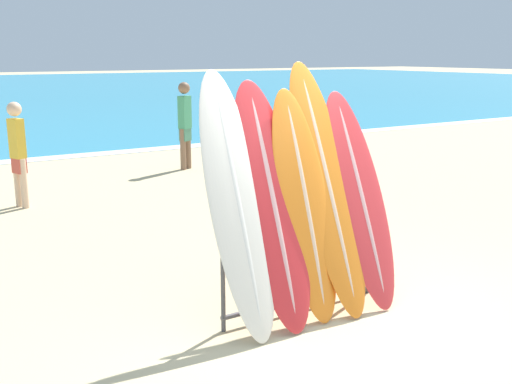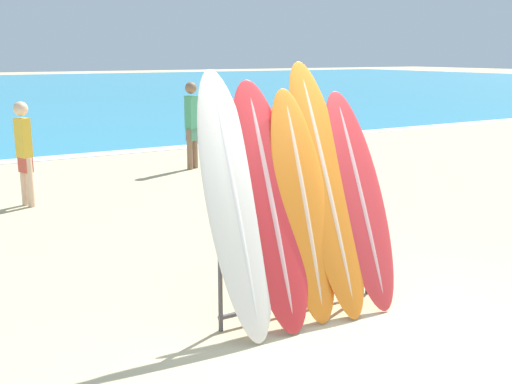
{
  "view_description": "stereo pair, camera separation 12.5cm",
  "coord_description": "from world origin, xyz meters",
  "views": [
    {
      "loc": [
        -3.24,
        -3.74,
        2.34
      ],
      "look_at": [
        -0.17,
        1.28,
        0.98
      ],
      "focal_mm": 42.0,
      "sensor_mm": 36.0,
      "label": 1
    },
    {
      "loc": [
        -3.13,
        -3.8,
        2.34
      ],
      "look_at": [
        -0.17,
        1.28,
        0.98
      ],
      "focal_mm": 42.0,
      "sensor_mm": 36.0,
      "label": 2
    }
  ],
  "objects": [
    {
      "name": "surfboard_slot_1",
      "position": [
        -0.48,
        0.49,
        1.06
      ],
      "size": [
        0.6,
        0.91,
        2.13
      ],
      "color": "red",
      "rests_on": "ground_plane"
    },
    {
      "name": "person_mid_beach",
      "position": [
        -1.62,
        5.9,
        0.89
      ],
      "size": [
        0.23,
        0.28,
        1.63
      ],
      "rotation": [
        0.0,
        0.0,
        1.95
      ],
      "color": "beige",
      "rests_on": "ground_plane"
    },
    {
      "name": "surfboard_slot_4",
      "position": [
        0.5,
        0.47,
        1.0
      ],
      "size": [
        0.56,
        0.94,
        2.0
      ],
      "color": "red",
      "rests_on": "ground_plane"
    },
    {
      "name": "ground_plane",
      "position": [
        0.0,
        0.0,
        0.0
      ],
      "size": [
        160.0,
        160.0,
        0.0
      ],
      "primitive_type": "plane",
      "color": "#CCB789"
    },
    {
      "name": "surfboard_slot_2",
      "position": [
        -0.15,
        0.47,
        1.02
      ],
      "size": [
        0.53,
        0.79,
        2.05
      ],
      "color": "orange",
      "rests_on": "ground_plane"
    },
    {
      "name": "surfboard_rack",
      "position": [
        -0.17,
        0.48,
        0.51
      ],
      "size": [
        1.68,
        0.04,
        0.95
      ],
      "color": "#47474C",
      "rests_on": "ground_plane"
    },
    {
      "name": "person_near_water",
      "position": [
        1.91,
        7.47,
        0.97
      ],
      "size": [
        0.31,
        0.27,
        1.78
      ],
      "rotation": [
        0.0,
        0.0,
        0.52
      ],
      "color": "#846047",
      "rests_on": "ground_plane"
    },
    {
      "name": "surfboard_slot_0",
      "position": [
        -0.83,
        0.51,
        1.11
      ],
      "size": [
        0.52,
        0.93,
        2.22
      ],
      "color": "silver",
      "rests_on": "ground_plane"
    },
    {
      "name": "surfboard_slot_3",
      "position": [
        0.15,
        0.53,
        1.14
      ],
      "size": [
        0.55,
        1.05,
        2.28
      ],
      "color": "orange",
      "rests_on": "ground_plane"
    }
  ]
}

